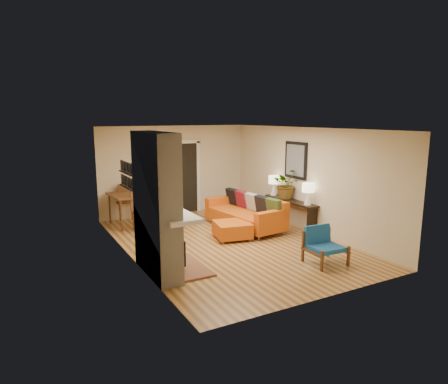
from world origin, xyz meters
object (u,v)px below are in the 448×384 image
(blue_chair, at_px, (322,243))
(sofa, at_px, (247,213))
(console_table, at_px, (291,205))
(ottoman, at_px, (232,229))
(lamp_near, at_px, (308,191))
(dining_table, at_px, (129,200))
(houseplant, at_px, (286,184))
(lamp_far, at_px, (274,183))

(blue_chair, bearing_deg, sofa, 89.39)
(console_table, bearing_deg, ottoman, -174.81)
(lamp_near, bearing_deg, ottoman, 165.09)
(blue_chair, distance_m, console_table, 2.59)
(dining_table, bearing_deg, sofa, -32.97)
(ottoman, height_order, houseplant, houseplant)
(ottoman, bearing_deg, console_table, 5.19)
(console_table, xyz_separation_m, lamp_far, (0.00, 0.76, 0.49))
(blue_chair, distance_m, lamp_far, 3.36)
(ottoman, xyz_separation_m, lamp_near, (1.85, -0.49, 0.83))
(sofa, xyz_separation_m, console_table, (1.01, -0.50, 0.18))
(dining_table, xyz_separation_m, lamp_near, (3.64, -2.87, 0.38))
(ottoman, bearing_deg, houseplant, 11.45)
(ottoman, xyz_separation_m, dining_table, (-1.79, 2.38, 0.45))
(blue_chair, height_order, lamp_near, lamp_near)
(sofa, height_order, ottoman, sofa)
(houseplant, bearing_deg, blue_chair, -111.87)
(dining_table, height_order, console_table, dining_table)
(blue_chair, distance_m, dining_table, 5.27)
(houseplant, bearing_deg, dining_table, 151.08)
(dining_table, relative_size, console_table, 1.05)
(ottoman, xyz_separation_m, console_table, (1.85, 0.17, 0.34))
(ottoman, relative_size, dining_table, 0.48)
(console_table, bearing_deg, lamp_near, -90.00)
(dining_table, relative_size, houseplant, 2.45)
(lamp_far, bearing_deg, houseplant, -91.03)
(blue_chair, xyz_separation_m, lamp_far, (1.04, 3.13, 0.67))
(blue_chair, distance_m, houseplant, 2.86)
(ottoman, distance_m, dining_table, 3.01)
(dining_table, bearing_deg, lamp_far, -21.70)
(dining_table, xyz_separation_m, lamp_far, (3.64, -1.45, 0.38))
(dining_table, bearing_deg, console_table, -31.26)
(dining_table, relative_size, lamp_near, 3.61)
(lamp_near, height_order, lamp_far, same)
(blue_chair, relative_size, dining_table, 0.37)
(blue_chair, height_order, lamp_far, lamp_far)
(console_table, bearing_deg, blue_chair, -113.77)
(blue_chair, bearing_deg, dining_table, 119.57)
(dining_table, distance_m, houseplant, 4.17)
(sofa, bearing_deg, dining_table, 147.03)
(lamp_far, relative_size, houseplant, 0.68)
(blue_chair, distance_m, lamp_near, 2.11)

